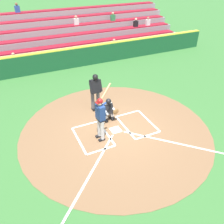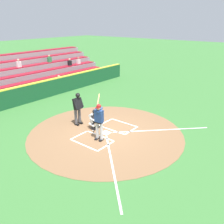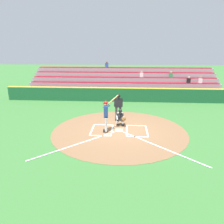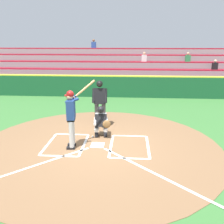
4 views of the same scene
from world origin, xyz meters
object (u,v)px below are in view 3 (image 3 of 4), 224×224
object	(u,v)px
batter	(106,114)
catcher	(120,117)
baseball	(115,126)
plate_umpire	(118,105)

from	to	relation	value
batter	catcher	distance (m)	1.40
catcher	baseball	bearing A→B (deg)	24.10
batter	baseball	world-z (taller)	batter
baseball	plate_umpire	bearing A→B (deg)	-95.92
batter	plate_umpire	size ratio (longest dim) A/B	1.14
batter	baseball	distance (m)	1.48
catcher	plate_umpire	world-z (taller)	plate_umpire
catcher	baseball	size ratio (longest dim) A/B	15.27
batter	plate_umpire	bearing A→B (deg)	-106.63
catcher	batter	bearing A→B (deg)	51.94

